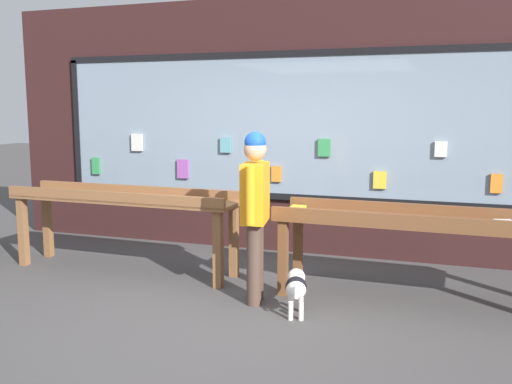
{
  "coord_description": "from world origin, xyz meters",
  "views": [
    {
      "loc": [
        1.88,
        -4.7,
        1.86
      ],
      "look_at": [
        0.05,
        0.65,
        1.03
      ],
      "focal_mm": 40.0,
      "sensor_mm": 36.0,
      "label": 1
    }
  ],
  "objects_px": {
    "small_dog": "(296,287)",
    "display_table_left": "(123,205)",
    "display_table_right": "(418,227)",
    "person_browsing": "(255,205)"
  },
  "relations": [
    {
      "from": "display_table_right",
      "to": "person_browsing",
      "type": "distance_m",
      "value": 1.57
    },
    {
      "from": "display_table_left",
      "to": "small_dog",
      "type": "distance_m",
      "value": 2.41
    },
    {
      "from": "display_table_right",
      "to": "person_browsing",
      "type": "bearing_deg",
      "value": -160.05
    },
    {
      "from": "person_browsing",
      "to": "display_table_left",
      "type": "bearing_deg",
      "value": 63.22
    },
    {
      "from": "person_browsing",
      "to": "small_dog",
      "type": "relative_size",
      "value": 3.1
    },
    {
      "from": "display_table_left",
      "to": "display_table_right",
      "type": "relative_size",
      "value": 1.0
    },
    {
      "from": "display_table_left",
      "to": "small_dog",
      "type": "xyz_separation_m",
      "value": [
        2.23,
        -0.73,
        -0.51
      ]
    },
    {
      "from": "display_table_left",
      "to": "small_dog",
      "type": "bearing_deg",
      "value": -18.12
    },
    {
      "from": "small_dog",
      "to": "display_table_right",
      "type": "bearing_deg",
      "value": -68.34
    },
    {
      "from": "small_dog",
      "to": "display_table_left",
      "type": "bearing_deg",
      "value": 57.32
    }
  ]
}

